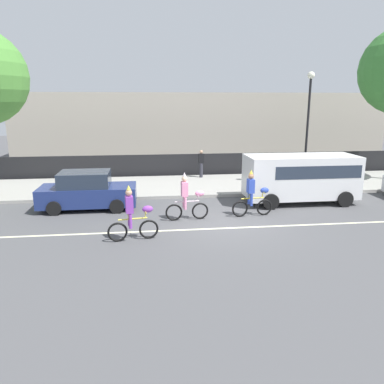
# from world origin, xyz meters

# --- Properties ---
(ground_plane) EXTENTS (80.00, 80.00, 0.00)m
(ground_plane) POSITION_xyz_m (0.00, 0.00, 0.00)
(ground_plane) COLOR #4C4C4F
(road_centre_line) EXTENTS (36.00, 0.14, 0.01)m
(road_centre_line) POSITION_xyz_m (0.00, -0.50, 0.00)
(road_centre_line) COLOR beige
(road_centre_line) RESTS_ON ground
(sidewalk_curb) EXTENTS (60.00, 5.00, 0.15)m
(sidewalk_curb) POSITION_xyz_m (0.00, 6.50, 0.07)
(sidewalk_curb) COLOR #9E9B93
(sidewalk_curb) RESTS_ON ground
(fence_line) EXTENTS (40.00, 0.08, 1.40)m
(fence_line) POSITION_xyz_m (0.00, 9.40, 0.70)
(fence_line) COLOR black
(fence_line) RESTS_ON ground
(building_backdrop) EXTENTS (28.00, 8.00, 5.17)m
(building_backdrop) POSITION_xyz_m (1.59, 18.00, 2.59)
(building_backdrop) COLOR #B2A899
(building_backdrop) RESTS_ON ground
(parade_cyclist_purple) EXTENTS (1.71, 0.52, 1.92)m
(parade_cyclist_purple) POSITION_xyz_m (-3.35, -1.30, 0.84)
(parade_cyclist_purple) COLOR black
(parade_cyclist_purple) RESTS_ON ground
(parade_cyclist_pink) EXTENTS (1.72, 0.50, 1.92)m
(parade_cyclist_pink) POSITION_xyz_m (-1.32, 0.69, 0.84)
(parade_cyclist_pink) COLOR black
(parade_cyclist_pink) RESTS_ON ground
(parade_cyclist_cobalt) EXTENTS (1.72, 0.50, 1.92)m
(parade_cyclist_cobalt) POSITION_xyz_m (1.37, 0.87, 0.84)
(parade_cyclist_cobalt) COLOR black
(parade_cyclist_cobalt) RESTS_ON ground
(parked_van_white) EXTENTS (5.00, 2.22, 2.18)m
(parked_van_white) POSITION_xyz_m (4.19, 2.70, 1.28)
(parked_van_white) COLOR white
(parked_van_white) RESTS_ON ground
(parked_car_navy) EXTENTS (4.10, 1.92, 1.64)m
(parked_car_navy) POSITION_xyz_m (-5.44, 2.79, 0.78)
(parked_car_navy) COLOR navy
(parked_car_navy) RESTS_ON ground
(street_lamp_post) EXTENTS (0.36, 0.36, 5.86)m
(street_lamp_post) POSITION_xyz_m (5.45, 5.34, 3.99)
(street_lamp_post) COLOR black
(street_lamp_post) RESTS_ON sidewalk_curb
(pedestrian_onlooker) EXTENTS (0.32, 0.20, 1.62)m
(pedestrian_onlooker) POSITION_xyz_m (0.34, 8.29, 1.01)
(pedestrian_onlooker) COLOR #33333D
(pedestrian_onlooker) RESTS_ON sidewalk_curb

